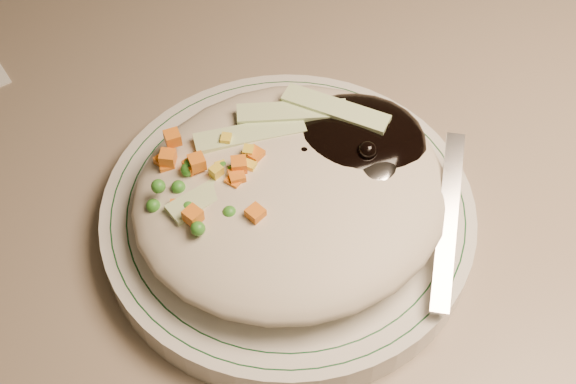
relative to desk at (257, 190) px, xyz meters
name	(u,v)px	position (x,y,z in m)	size (l,w,h in m)	color
desk	(257,190)	(0.00, 0.00, 0.00)	(1.40, 0.70, 0.74)	#806F5D
plate	(288,217)	(-0.05, -0.18, 0.21)	(0.23, 0.23, 0.02)	silver
plate_rim	(288,208)	(-0.05, -0.18, 0.22)	(0.22, 0.22, 0.00)	#144723
meal	(295,185)	(-0.04, -0.18, 0.24)	(0.21, 0.19, 0.05)	#B4A891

